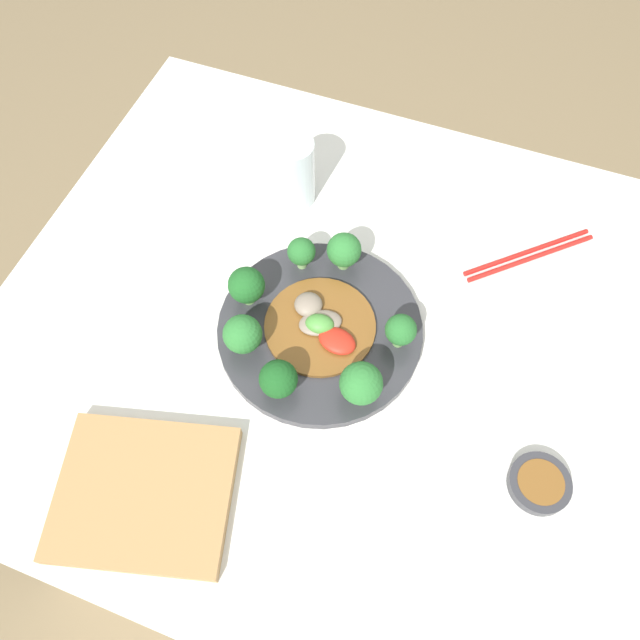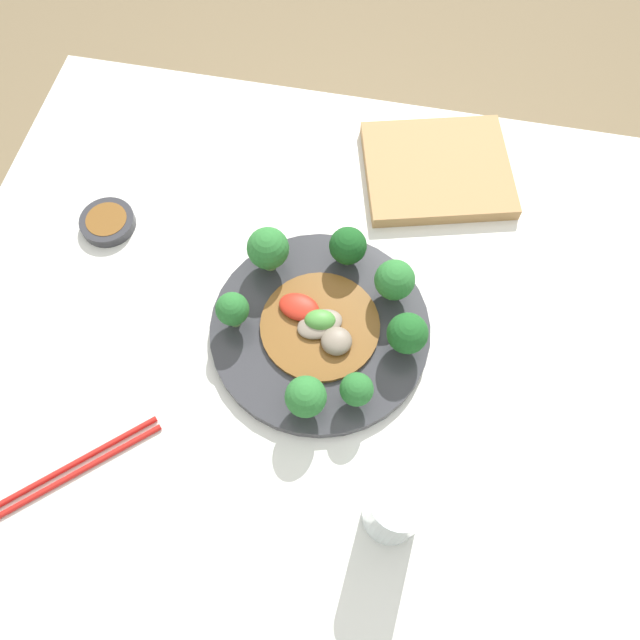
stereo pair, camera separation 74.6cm
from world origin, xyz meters
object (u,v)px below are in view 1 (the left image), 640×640
stirfry_center (321,325)px  cutting_board (144,493)px  broccoli_northwest (361,384)px  broccoli_west (401,329)px  broccoli_north (278,379)px  chopsticks (529,255)px  sauce_dish (539,483)px  broccoli_east (247,286)px  broccoli_southeast (301,252)px  broccoli_south (344,250)px  drinking_glass (293,172)px  plate (320,330)px  broccoli_northeast (243,335)px

stirfry_center → cutting_board: size_ratio=0.62×
broccoli_northwest → stirfry_center: broccoli_northwest is taller
broccoli_west → broccoli_north: (0.12, 0.12, -0.00)m
chopsticks → sauce_dish: (-0.08, 0.34, 0.00)m
broccoli_west → sauce_dish: size_ratio=0.77×
broccoli_east → broccoli_southeast: bearing=-121.1°
broccoli_south → drinking_glass: (0.12, -0.10, 0.01)m
stirfry_center → chopsticks: (-0.25, -0.23, -0.02)m
plate → broccoli_northeast: broccoli_northeast is taller
chopsticks → stirfry_center: bearing=42.9°
broccoli_north → sauce_dish: size_ratio=0.78×
broccoli_east → sauce_dish: (-0.44, 0.11, -0.04)m
broccoli_south → broccoli_east: 0.15m
broccoli_southeast → chopsticks: size_ratio=0.32×
broccoli_southeast → broccoli_north: 0.20m
broccoli_north → chopsticks: (-0.26, -0.34, -0.05)m
cutting_board → chopsticks: bearing=-125.5°
stirfry_center → chopsticks: bearing=-137.1°
broccoli_southeast → broccoli_northwest: bearing=131.2°
broccoli_southeast → broccoli_northwest: 0.22m
broccoli_east → chopsticks: 0.42m
broccoli_west → drinking_glass: size_ratio=0.51×
broccoli_northwest → broccoli_north: bearing=15.6°
broccoli_southeast → chopsticks: 0.34m
cutting_board → drinking_glass: bearing=-89.7°
broccoli_southeast → broccoli_east: (0.05, 0.08, 0.00)m
plate → stirfry_center: size_ratio=1.85×
broccoli_south → cutting_board: size_ratio=0.25×
broccoli_southeast → broccoli_west: 0.18m
broccoli_east → chopsticks: bearing=-147.9°
broccoli_northeast → cutting_board: 0.23m
plate → broccoli_northwest: 0.12m
broccoli_northwest → drinking_glass: drinking_glass is taller
broccoli_north → drinking_glass: 0.34m
broccoli_west → stirfry_center: size_ratio=0.38×
broccoli_south → broccoli_east: bearing=44.2°
broccoli_east → broccoli_south: bearing=-135.8°
cutting_board → plate: bearing=-112.8°
sauce_dish → plate: bearing=-18.0°
plate → sauce_dish: (-0.33, 0.11, 0.00)m
cutting_board → broccoli_north: bearing=-119.8°
plate → broccoli_east: size_ratio=4.44×
drinking_glass → cutting_board: size_ratio=0.47×
broccoli_north → broccoli_northeast: broccoli_northeast is taller
broccoli_east → plate: bearing=176.8°
sauce_dish → broccoli_southeast: bearing=-26.5°
broccoli_northeast → broccoli_southeast: bearing=-98.6°
plate → broccoli_northeast: 0.11m
broccoli_southeast → broccoli_south: broccoli_south is taller
broccoli_northeast → drinking_glass: drinking_glass is taller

